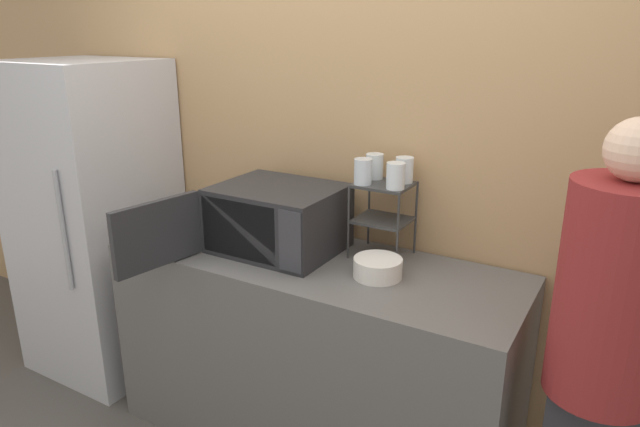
{
  "coord_description": "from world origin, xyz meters",
  "views": [
    {
      "loc": [
        1.19,
        -1.61,
        1.88
      ],
      "look_at": [
        0.02,
        0.36,
        1.13
      ],
      "focal_mm": 32.0,
      "sensor_mm": 36.0,
      "label": 1
    }
  ],
  "objects_px": {
    "glass_back_right": "(404,170)",
    "bowl": "(378,268)",
    "glass_back_left": "(375,166)",
    "glass_front_left": "(363,171)",
    "refrigerator": "(96,221)",
    "glass_front_right": "(396,176)",
    "person": "(603,349)",
    "dish_rack": "(383,204)",
    "microwave": "(273,219)"
  },
  "relations": [
    {
      "from": "glass_front_left",
      "to": "person",
      "type": "bearing_deg",
      "value": -16.87
    },
    {
      "from": "glass_back_right",
      "to": "bowl",
      "type": "distance_m",
      "value": 0.44
    },
    {
      "from": "glass_front_left",
      "to": "refrigerator",
      "type": "bearing_deg",
      "value": -174.47
    },
    {
      "from": "microwave",
      "to": "bowl",
      "type": "distance_m",
      "value": 0.54
    },
    {
      "from": "glass_back_left",
      "to": "refrigerator",
      "type": "xyz_separation_m",
      "value": [
        -1.56,
        -0.26,
        -0.44
      ]
    },
    {
      "from": "glass_front_left",
      "to": "glass_front_right",
      "type": "height_order",
      "value": "same"
    },
    {
      "from": "glass_front_left",
      "to": "glass_back_right",
      "type": "relative_size",
      "value": 1.0
    },
    {
      "from": "bowl",
      "to": "person",
      "type": "height_order",
      "value": "person"
    },
    {
      "from": "glass_front_right",
      "to": "person",
      "type": "xyz_separation_m",
      "value": [
        0.85,
        -0.3,
        -0.38
      ]
    },
    {
      "from": "bowl",
      "to": "refrigerator",
      "type": "distance_m",
      "value": 1.72
    },
    {
      "from": "glass_front_left",
      "to": "person",
      "type": "height_order",
      "value": "person"
    },
    {
      "from": "glass_back_right",
      "to": "refrigerator",
      "type": "relative_size",
      "value": 0.06
    },
    {
      "from": "glass_back_left",
      "to": "dish_rack",
      "type": "bearing_deg",
      "value": -38.39
    },
    {
      "from": "dish_rack",
      "to": "glass_back_right",
      "type": "xyz_separation_m",
      "value": [
        0.07,
        0.06,
        0.15
      ]
    },
    {
      "from": "microwave",
      "to": "glass_back_left",
      "type": "bearing_deg",
      "value": 32.86
    },
    {
      "from": "microwave",
      "to": "glass_front_right",
      "type": "height_order",
      "value": "glass_front_right"
    },
    {
      "from": "glass_back_right",
      "to": "person",
      "type": "height_order",
      "value": "person"
    },
    {
      "from": "dish_rack",
      "to": "glass_front_left",
      "type": "bearing_deg",
      "value": -143.21
    },
    {
      "from": "person",
      "to": "glass_front_left",
      "type": "bearing_deg",
      "value": 163.13
    },
    {
      "from": "glass_front_left",
      "to": "glass_front_right",
      "type": "relative_size",
      "value": 1.0
    },
    {
      "from": "glass_front_left",
      "to": "glass_front_right",
      "type": "distance_m",
      "value": 0.15
    },
    {
      "from": "glass_front_right",
      "to": "glass_back_left",
      "type": "height_order",
      "value": "same"
    },
    {
      "from": "glass_back_right",
      "to": "refrigerator",
      "type": "distance_m",
      "value": 1.77
    },
    {
      "from": "glass_back_left",
      "to": "refrigerator",
      "type": "relative_size",
      "value": 0.06
    },
    {
      "from": "bowl",
      "to": "refrigerator",
      "type": "relative_size",
      "value": 0.11
    },
    {
      "from": "glass_front_left",
      "to": "bowl",
      "type": "height_order",
      "value": "glass_front_left"
    },
    {
      "from": "glass_back_left",
      "to": "person",
      "type": "height_order",
      "value": "person"
    },
    {
      "from": "microwave",
      "to": "glass_back_left",
      "type": "relative_size",
      "value": 7.84
    },
    {
      "from": "glass_front_left",
      "to": "glass_back_right",
      "type": "bearing_deg",
      "value": 39.74
    },
    {
      "from": "dish_rack",
      "to": "microwave",
      "type": "bearing_deg",
      "value": -157.5
    },
    {
      "from": "microwave",
      "to": "refrigerator",
      "type": "bearing_deg",
      "value": -179.04
    },
    {
      "from": "dish_rack",
      "to": "bowl",
      "type": "distance_m",
      "value": 0.3
    },
    {
      "from": "microwave",
      "to": "refrigerator",
      "type": "height_order",
      "value": "refrigerator"
    },
    {
      "from": "glass_back_left",
      "to": "microwave",
      "type": "bearing_deg",
      "value": -147.14
    },
    {
      "from": "bowl",
      "to": "glass_back_left",
      "type": "bearing_deg",
      "value": 119.57
    },
    {
      "from": "person",
      "to": "microwave",
      "type": "bearing_deg",
      "value": 172.92
    },
    {
      "from": "glass_front_left",
      "to": "glass_front_right",
      "type": "xyz_separation_m",
      "value": [
        0.15,
        0.0,
        0.0
      ]
    },
    {
      "from": "dish_rack",
      "to": "glass_front_right",
      "type": "bearing_deg",
      "value": -35.41
    },
    {
      "from": "person",
      "to": "dish_rack",
      "type": "bearing_deg",
      "value": 158.91
    },
    {
      "from": "microwave",
      "to": "dish_rack",
      "type": "distance_m",
      "value": 0.49
    },
    {
      "from": "microwave",
      "to": "bowl",
      "type": "relative_size",
      "value": 4.31
    },
    {
      "from": "microwave",
      "to": "glass_back_right",
      "type": "distance_m",
      "value": 0.62
    },
    {
      "from": "dish_rack",
      "to": "glass_front_right",
      "type": "distance_m",
      "value": 0.17
    },
    {
      "from": "microwave",
      "to": "glass_front_right",
      "type": "distance_m",
      "value": 0.59
    },
    {
      "from": "glass_front_left",
      "to": "glass_back_right",
      "type": "height_order",
      "value": "same"
    },
    {
      "from": "glass_back_right",
      "to": "glass_back_left",
      "type": "xyz_separation_m",
      "value": [
        -0.14,
        -0.0,
        0.0
      ]
    },
    {
      "from": "glass_back_left",
      "to": "person",
      "type": "xyz_separation_m",
      "value": [
        0.99,
        -0.41,
        -0.38
      ]
    },
    {
      "from": "dish_rack",
      "to": "glass_back_left",
      "type": "distance_m",
      "value": 0.17
    },
    {
      "from": "glass_back_right",
      "to": "dish_rack",
      "type": "bearing_deg",
      "value": -137.26
    },
    {
      "from": "bowl",
      "to": "glass_front_right",
      "type": "bearing_deg",
      "value": 92.93
    }
  ]
}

